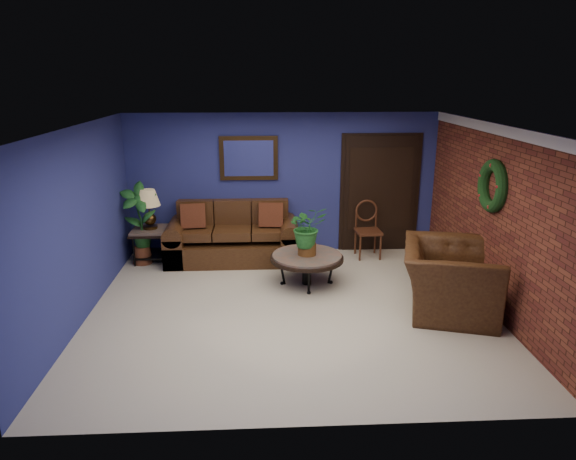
{
  "coord_description": "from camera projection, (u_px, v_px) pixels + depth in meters",
  "views": [
    {
      "loc": [
        -0.38,
        -6.49,
        3.12
      ],
      "look_at": [
        -0.01,
        0.55,
        0.98
      ],
      "focal_mm": 32.0,
      "sensor_mm": 36.0,
      "label": 1
    }
  ],
  "objects": [
    {
      "name": "wreath",
      "position": [
        493.0,
        186.0,
        6.82
      ],
      "size": [
        0.16,
        0.72,
        0.72
      ],
      "primitive_type": "torus",
      "rotation": [
        0.0,
        1.57,
        0.0
      ],
      "color": "black",
      "rests_on": "wall_right_brick"
    },
    {
      "name": "wall_right_brick",
      "position": [
        495.0,
        219.0,
        6.91
      ],
      "size": [
        0.04,
        5.0,
        2.5
      ],
      "primitive_type": "cube",
      "color": "brown",
      "rests_on": "ground"
    },
    {
      "name": "wall_left",
      "position": [
        79.0,
        225.0,
        6.63
      ],
      "size": [
        0.04,
        5.0,
        2.5
      ],
      "primitive_type": "cube",
      "color": "navy",
      "rests_on": "ground"
    },
    {
      "name": "closet_door",
      "position": [
        380.0,
        194.0,
        9.27
      ],
      "size": [
        1.44,
        0.06,
        2.18
      ],
      "primitive_type": "cube",
      "color": "black",
      "rests_on": "wall_back"
    },
    {
      "name": "tall_plant",
      "position": [
        140.0,
        221.0,
        8.65
      ],
      "size": [
        0.62,
        0.44,
        1.4
      ],
      "color": "brown",
      "rests_on": "ground"
    },
    {
      "name": "armchair",
      "position": [
        449.0,
        279.0,
        6.97
      ],
      "size": [
        1.59,
        1.71,
        0.92
      ],
      "primitive_type": "imported",
      "rotation": [
        0.0,
        0.0,
        1.28
      ],
      "color": "#4D2F16",
      "rests_on": "ground"
    },
    {
      "name": "wall_mirror",
      "position": [
        249.0,
        158.0,
        8.95
      ],
      "size": [
        1.02,
        0.06,
        0.77
      ],
      "primitive_type": "cube",
      "color": "#472F13",
      "rests_on": "wall_back"
    },
    {
      "name": "ceiling",
      "position": [
        291.0,
        126.0,
        6.4
      ],
      "size": [
        5.5,
        5.0,
        0.02
      ],
      "primitive_type": "cube",
      "color": "white",
      "rests_on": "wall_back"
    },
    {
      "name": "sofa",
      "position": [
        233.0,
        240.0,
        8.98
      ],
      "size": [
        2.28,
        0.98,
        1.03
      ],
      "color": "#4D2F16",
      "rests_on": "ground"
    },
    {
      "name": "coffee_plant",
      "position": [
        307.0,
        228.0,
        7.72
      ],
      "size": [
        0.68,
        0.63,
        0.77
      ],
      "color": "brown",
      "rests_on": "coffee_table"
    },
    {
      "name": "wall_back",
      "position": [
        283.0,
        184.0,
        9.16
      ],
      "size": [
        5.5,
        0.04,
        2.5
      ],
      "primitive_type": "cube",
      "color": "navy",
      "rests_on": "ground"
    },
    {
      "name": "crown_molding",
      "position": [
        503.0,
        131.0,
        6.56
      ],
      "size": [
        0.03,
        5.0,
        0.14
      ],
      "primitive_type": "cube",
      "color": "white",
      "rests_on": "wall_right_brick"
    },
    {
      "name": "floor_plant",
      "position": [
        432.0,
        252.0,
        8.28
      ],
      "size": [
        0.32,
        0.26,
        0.74
      ],
      "color": "brown",
      "rests_on": "ground"
    },
    {
      "name": "floor",
      "position": [
        291.0,
        309.0,
        7.13
      ],
      "size": [
        5.5,
        5.5,
        0.0
      ],
      "primitive_type": "plane",
      "color": "beige",
      "rests_on": "ground"
    },
    {
      "name": "side_chair",
      "position": [
        367.0,
        225.0,
        9.07
      ],
      "size": [
        0.45,
        0.45,
        1.0
      ],
      "rotation": [
        0.0,
        0.0,
        0.05
      ],
      "color": "#502717",
      "rests_on": "ground"
    },
    {
      "name": "coffee_table",
      "position": [
        307.0,
        258.0,
        7.86
      ],
      "size": [
        1.12,
        1.12,
        0.48
      ],
      "rotation": [
        0.0,
        0.0,
        0.27
      ],
      "color": "#514C47",
      "rests_on": "ground"
    },
    {
      "name": "end_table",
      "position": [
        151.0,
        236.0,
        8.84
      ],
      "size": [
        0.64,
        0.64,
        0.59
      ],
      "color": "#514C47",
      "rests_on": "ground"
    },
    {
      "name": "table_lamp",
      "position": [
        149.0,
        204.0,
        8.68
      ],
      "size": [
        0.39,
        0.39,
        0.66
      ],
      "color": "#472F13",
      "rests_on": "end_table"
    }
  ]
}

